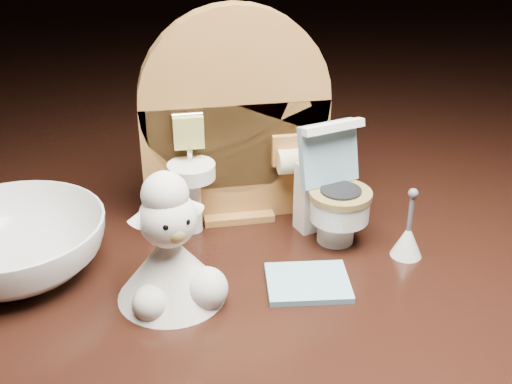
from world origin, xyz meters
TOP-DOWN VIEW (x-y plane):
  - backdrop_panel at (-0.00, 0.06)m, footprint 0.13×0.05m
  - toy_toilet at (0.06, 0.02)m, footprint 0.05×0.06m
  - bath_mat at (0.03, -0.03)m, footprint 0.05×0.05m
  - toilet_brush at (0.10, -0.01)m, footprint 0.02×0.02m
  - plush_lamb at (-0.05, -0.03)m, footprint 0.06×0.06m
  - ceramic_bowl at (-0.15, 0.02)m, footprint 0.14×0.14m

SIDE VIEW (x-z plane):
  - bath_mat at x=0.03m, z-range 0.00..0.00m
  - toilet_brush at x=0.10m, z-range -0.01..0.04m
  - ceramic_bowl at x=-0.15m, z-range 0.00..0.04m
  - plush_lamb at x=-0.05m, z-range -0.01..0.07m
  - toy_toilet at x=0.06m, z-range -0.01..0.07m
  - backdrop_panel at x=0.00m, z-range -0.01..0.14m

